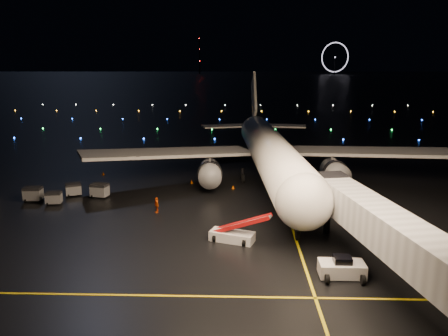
% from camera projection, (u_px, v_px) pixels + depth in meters
% --- Properties ---
extents(ground, '(2000.00, 2000.00, 0.00)m').
position_uv_depth(ground, '(230.00, 87.00, 335.29)').
color(ground, black).
rests_on(ground, ground).
extents(lane_centre, '(0.25, 80.00, 0.02)m').
position_uv_depth(lane_centre, '(283.00, 200.00, 57.91)').
color(lane_centre, '#D4B80B').
rests_on(lane_centre, ground).
extents(lane_cross, '(60.00, 0.25, 0.02)m').
position_uv_depth(lane_cross, '(97.00, 295.00, 34.10)').
color(lane_cross, '#D4B80B').
rests_on(lane_cross, ground).
extents(airliner, '(59.70, 57.05, 16.02)m').
position_uv_depth(airliner, '(268.00, 128.00, 66.67)').
color(airliner, silver).
rests_on(airliner, ground).
extents(pushback_tug, '(3.84, 2.04, 1.82)m').
position_uv_depth(pushback_tug, '(342.00, 266.00, 36.85)').
color(pushback_tug, silver).
rests_on(pushback_tug, ground).
extents(belt_loader, '(6.78, 3.89, 3.18)m').
position_uv_depth(belt_loader, '(232.00, 226.00, 44.09)').
color(belt_loader, silver).
rests_on(belt_loader, ground).
extents(crew_c, '(0.96, 1.22, 1.93)m').
position_uv_depth(crew_c, '(157.00, 205.00, 52.72)').
color(crew_c, '#E34E0B').
rests_on(crew_c, ground).
extents(safety_cone_0, '(0.55, 0.55, 0.50)m').
position_uv_depth(safety_cone_0, '(233.00, 187.00, 62.94)').
color(safety_cone_0, '#E55C00').
rests_on(safety_cone_0, ground).
extents(safety_cone_1, '(0.47, 0.47, 0.53)m').
position_uv_depth(safety_cone_1, '(201.00, 175.00, 69.80)').
color(safety_cone_1, '#E55C00').
rests_on(safety_cone_1, ground).
extents(safety_cone_2, '(0.43, 0.43, 0.47)m').
position_uv_depth(safety_cone_2, '(192.00, 182.00, 65.84)').
color(safety_cone_2, '#E55C00').
rests_on(safety_cone_2, ground).
extents(safety_cone_3, '(0.63, 0.63, 0.56)m').
position_uv_depth(safety_cone_3, '(103.00, 174.00, 70.59)').
color(safety_cone_3, '#E55C00').
rests_on(safety_cone_3, ground).
extents(ferris_wheel, '(49.33, 16.80, 52.00)m').
position_uv_depth(ferris_wheel, '(335.00, 59.00, 732.57)').
color(ferris_wheel, black).
rests_on(ferris_wheel, ground).
extents(radio_mast, '(1.80, 1.80, 64.00)m').
position_uv_depth(radio_mast, '(200.00, 55.00, 757.27)').
color(radio_mast, black).
rests_on(radio_mast, ground).
extents(taxiway_lights, '(164.00, 92.00, 0.36)m').
position_uv_depth(taxiway_lights, '(220.00, 117.00, 146.67)').
color(taxiway_lights, black).
rests_on(taxiway_lights, ground).
extents(baggage_cart_0, '(2.46, 1.94, 1.87)m').
position_uv_depth(baggage_cart_0, '(100.00, 191.00, 58.79)').
color(baggage_cart_0, gray).
rests_on(baggage_cart_0, ground).
extents(baggage_cart_1, '(2.42, 2.12, 1.72)m').
position_uv_depth(baggage_cart_1, '(73.00, 190.00, 59.52)').
color(baggage_cart_1, gray).
rests_on(baggage_cart_1, ground).
extents(baggage_cart_2, '(2.06, 1.58, 1.61)m').
position_uv_depth(baggage_cart_2, '(54.00, 198.00, 55.95)').
color(baggage_cart_2, gray).
rests_on(baggage_cart_2, ground).
extents(baggage_cart_3, '(2.30, 1.68, 1.88)m').
position_uv_depth(baggage_cart_3, '(33.00, 194.00, 57.20)').
color(baggage_cart_3, gray).
rests_on(baggage_cart_3, ground).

